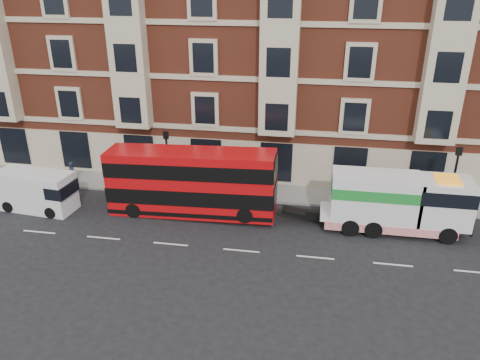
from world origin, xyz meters
name	(u,v)px	position (x,y,z in m)	size (l,w,h in m)	color
ground	(241,251)	(0.00, 0.00, 0.00)	(120.00, 120.00, 0.00)	black
sidewalk	(259,192)	(0.00, 7.50, 0.07)	(90.00, 3.00, 0.15)	slate
victorian_terrace	(281,29)	(0.50, 15.00, 10.07)	(45.00, 12.00, 20.40)	brown
lamp_post_west	(167,158)	(-6.00, 6.20, 2.68)	(0.35, 0.15, 4.35)	black
lamp_post_east	(454,176)	(12.00, 6.20, 2.68)	(0.35, 0.15, 4.35)	black
double_decker_bus	(191,182)	(-3.71, 3.73, 2.21)	(10.31, 2.37, 4.17)	#BA0A0D
tow_truck	(395,202)	(8.34, 3.73, 1.82)	(8.25, 2.44, 3.44)	silver
box_van	(36,191)	(-13.64, 2.76, 1.23)	(4.98, 2.43, 2.50)	silver
pedestrian	(72,174)	(-13.03, 6.15, 1.03)	(0.64, 0.42, 1.76)	#1A2135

